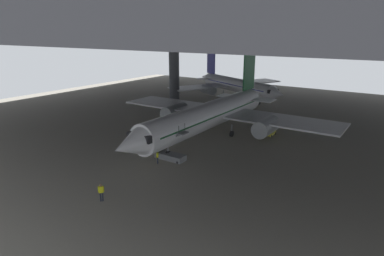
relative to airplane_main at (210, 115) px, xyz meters
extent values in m
plane|color=gray|center=(0.14, -1.75, -3.45)|extent=(110.00, 110.00, 0.00)
cylinder|color=#4C4F54|center=(-19.19, 16.81, 3.94)|extent=(2.18, 2.18, 14.79)
cube|color=#38383D|center=(0.14, 12.00, 11.94)|extent=(121.00, 99.00, 1.20)
cube|color=#4C4F54|center=(0.14, -12.75, 10.94)|extent=(115.50, 0.50, 0.70)
cube|color=#4C4F54|center=(0.14, 28.50, 10.94)|extent=(115.50, 0.50, 0.70)
cylinder|color=white|center=(0.00, -0.63, 0.02)|extent=(3.80, 27.94, 3.75)
cone|color=white|center=(-0.03, -16.28, 0.02)|extent=(3.68, 4.50, 3.67)
cube|color=black|center=(-0.03, -13.91, 0.49)|extent=(3.19, 2.63, 0.82)
cone|color=white|center=(0.03, 15.02, 0.39)|extent=(3.20, 6.00, 3.18)
cube|color=#19592D|center=(0.02, 12.65, 4.96)|extent=(0.25, 4.09, 6.13)
cube|color=white|center=(2.64, 11.63, 0.58)|extent=(4.77, 3.07, 0.16)
cube|color=white|center=(-2.60, 11.64, 0.58)|extent=(4.77, 3.07, 0.16)
cube|color=white|center=(9.71, 3.88, -0.35)|extent=(15.68, 6.84, 0.24)
cylinder|color=#9EA3A8|center=(7.83, 1.84, -1.01)|extent=(2.33, 4.87, 2.32)
cube|color=white|center=(-9.70, 3.91, -0.35)|extent=(15.68, 6.84, 0.24)
cylinder|color=#9EA3A8|center=(-7.82, 1.87, -1.01)|extent=(2.33, 4.87, 2.32)
cube|color=#19592D|center=(0.00, -0.63, 0.30)|extent=(3.87, 25.89, 0.16)
cylinder|color=#9EA3A8|center=(-0.02, -10.00, -2.20)|extent=(0.20, 0.20, 1.15)
cylinder|color=black|center=(-0.02, -10.00, -3.00)|extent=(0.30, 0.90, 0.90)
cylinder|color=#9EA3A8|center=(2.48, 2.09, -2.20)|extent=(0.20, 0.20, 1.15)
cylinder|color=black|center=(2.48, 2.09, -3.00)|extent=(0.30, 0.90, 0.90)
cylinder|color=#9EA3A8|center=(-2.47, 2.10, -2.20)|extent=(0.20, 0.20, 1.15)
cylinder|color=black|center=(-2.47, 2.10, -3.00)|extent=(0.30, 0.90, 0.90)
cube|color=slate|center=(0.52, -10.17, -3.10)|extent=(3.83, 1.51, 0.70)
cube|color=slate|center=(0.52, -10.17, -1.27)|extent=(3.56, 1.31, 3.05)
cube|color=slate|center=(2.25, -10.17, 0.21)|extent=(1.10, 1.30, 0.12)
cylinder|color=black|center=(2.26, -9.57, 0.71)|extent=(0.06, 0.06, 1.00)
cylinder|color=black|center=(2.25, -10.77, 0.71)|extent=(0.06, 0.06, 1.00)
cylinder|color=black|center=(2.08, -9.47, -3.30)|extent=(0.30, 0.12, 0.30)
cylinder|color=black|center=(2.08, -10.87, -3.30)|extent=(0.30, 0.12, 0.30)
cylinder|color=black|center=(-1.05, -9.46, -3.30)|extent=(0.30, 0.12, 0.30)
cylinder|color=black|center=(-1.05, -10.86, -3.30)|extent=(0.30, 0.12, 0.30)
cylinder|color=#232838|center=(1.63, -22.08, -3.02)|extent=(0.14, 0.14, 0.87)
cylinder|color=#232838|center=(1.76, -21.96, -3.02)|extent=(0.14, 0.14, 0.87)
cube|color=yellow|center=(1.69, -22.02, -2.28)|extent=(0.41, 0.41, 0.61)
cylinder|color=yellow|center=(1.53, -22.19, -2.25)|extent=(0.09, 0.09, 0.58)
cylinder|color=yellow|center=(1.85, -21.85, -2.25)|extent=(0.09, 0.09, 0.58)
sphere|color=#8C6647|center=(1.69, -22.02, -1.84)|extent=(0.23, 0.23, 0.23)
cylinder|color=#232838|center=(0.10, -12.10, -3.04)|extent=(0.14, 0.14, 0.82)
cylinder|color=#232838|center=(0.19, -12.25, -3.04)|extent=(0.14, 0.14, 0.82)
cube|color=yellow|center=(0.14, -12.17, -2.35)|extent=(0.38, 0.42, 0.58)
cylinder|color=yellow|center=(0.02, -11.98, -2.32)|extent=(0.09, 0.09, 0.55)
cylinder|color=yellow|center=(0.26, -12.37, -2.32)|extent=(0.09, 0.09, 0.55)
sphere|color=beige|center=(0.14, -12.17, -1.94)|extent=(0.22, 0.22, 0.22)
cylinder|color=white|center=(-10.11, 28.65, -0.30)|extent=(22.14, 12.91, 3.10)
cone|color=white|center=(1.54, 22.97, -0.30)|extent=(4.68, 4.36, 3.04)
cube|color=black|center=(-0.22, 23.83, 0.08)|extent=(3.11, 3.32, 0.68)
cone|color=white|center=(-21.75, 34.32, 0.01)|extent=(5.62, 4.54, 2.64)
cube|color=navy|center=(-19.99, 33.46, 3.79)|extent=(3.15, 1.70, 5.07)
cube|color=white|center=(-18.28, 35.04, 0.16)|extent=(4.01, 4.66, 0.16)
cube|color=white|center=(-20.18, 31.14, 0.16)|extent=(4.01, 4.66, 0.16)
cube|color=white|center=(-9.95, 37.51, -0.61)|extent=(10.75, 14.13, 0.24)
cylinder|color=#9EA3A8|center=(-9.12, 35.37, -1.16)|extent=(4.47, 3.49, 1.92)
cube|color=white|center=(-16.99, 23.06, -0.61)|extent=(10.75, 14.13, 0.24)
cylinder|color=#9EA3A8|center=(-14.79, 23.72, -1.16)|extent=(4.47, 3.49, 1.92)
cube|color=navy|center=(-10.11, 28.65, -0.07)|extent=(20.65, 12.23, 0.16)
cylinder|color=#9EA3A8|center=(-3.14, 25.25, -2.20)|extent=(0.20, 0.20, 1.15)
cylinder|color=black|center=(-3.14, 25.25, -3.00)|extent=(0.94, 0.66, 0.90)
cylinder|color=#9EA3A8|center=(-11.19, 31.57, -2.20)|extent=(0.20, 0.20, 1.15)
cylinder|color=black|center=(-11.19, 31.57, -3.00)|extent=(0.94, 0.66, 0.90)
cylinder|color=#9EA3A8|center=(-13.08, 27.70, -2.20)|extent=(0.20, 0.20, 1.15)
cylinder|color=black|center=(-13.08, 27.70, -3.00)|extent=(0.94, 0.66, 0.90)
cube|color=yellow|center=(6.97, 5.69, -2.90)|extent=(1.21, 2.21, 0.70)
cylinder|color=black|center=(7.53, 4.90, -3.23)|extent=(0.18, 0.44, 0.44)
cylinder|color=black|center=(6.43, 4.89, -3.23)|extent=(0.18, 0.44, 0.44)
cylinder|color=black|center=(7.52, 6.50, -3.23)|extent=(0.18, 0.44, 0.44)
cylinder|color=black|center=(6.42, 6.49, -3.23)|extent=(0.18, 0.44, 0.44)
camera|label=1|loc=(23.92, -40.06, 11.53)|focal=31.06mm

